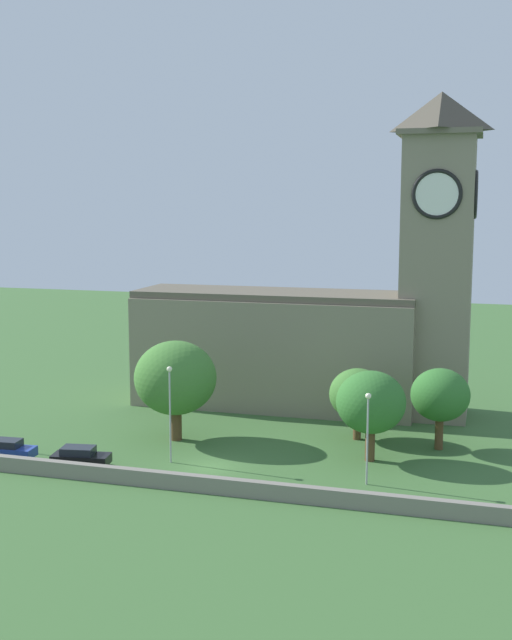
{
  "coord_description": "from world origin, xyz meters",
  "views": [
    {
      "loc": [
        21.16,
        -58.13,
        20.69
      ],
      "look_at": [
        1.49,
        7.94,
        10.73
      ],
      "focal_mm": 45.65,
      "sensor_mm": 36.0,
      "label": 1
    }
  ],
  "objects_px": {
    "tree_riverside_west": "(175,378)",
    "tree_churchyard": "(358,394)",
    "car_blue": "(8,449)",
    "streetlamp_central": "(368,424)",
    "tree_riverside_east": "(440,395)",
    "church": "(323,321)",
    "tree_by_tower": "(371,403)",
    "streetlamp_west_mid": "(170,400)",
    "car_black": "(80,457)"
  },
  "relations": [
    {
      "from": "tree_by_tower",
      "to": "tree_riverside_east",
      "type": "bearing_deg",
      "value": 42.95
    },
    {
      "from": "car_black",
      "to": "tree_riverside_west",
      "type": "distance_m",
      "value": 11.19
    },
    {
      "from": "church",
      "to": "streetlamp_central",
      "type": "distance_m",
      "value": 23.15
    },
    {
      "from": "streetlamp_west_mid",
      "to": "tree_riverside_west",
      "type": "xyz_separation_m",
      "value": [
        -1.98,
        6.02,
        0.38
      ]
    },
    {
      "from": "car_black",
      "to": "tree_riverside_west",
      "type": "bearing_deg",
      "value": 64.28
    },
    {
      "from": "tree_by_tower",
      "to": "tree_churchyard",
      "type": "distance_m",
      "value": 6.08
    },
    {
      "from": "tree_riverside_east",
      "to": "car_blue",
      "type": "bearing_deg",
      "value": -158.89
    },
    {
      "from": "church",
      "to": "tree_by_tower",
      "type": "bearing_deg",
      "value": -65.24
    },
    {
      "from": "streetlamp_central",
      "to": "streetlamp_west_mid",
      "type": "bearing_deg",
      "value": 177.68
    },
    {
      "from": "tree_riverside_west",
      "to": "tree_churchyard",
      "type": "bearing_deg",
      "value": 17.17
    },
    {
      "from": "streetlamp_central",
      "to": "tree_riverside_east",
      "type": "height_order",
      "value": "tree_riverside_east"
    },
    {
      "from": "streetlamp_central",
      "to": "church",
      "type": "bearing_deg",
      "value": 110.21
    },
    {
      "from": "car_black",
      "to": "tree_by_tower",
      "type": "distance_m",
      "value": 23.48
    },
    {
      "from": "church",
      "to": "streetlamp_central",
      "type": "bearing_deg",
      "value": -69.79
    },
    {
      "from": "streetlamp_west_mid",
      "to": "car_black",
      "type": "bearing_deg",
      "value": -153.89
    },
    {
      "from": "tree_churchyard",
      "to": "streetlamp_central",
      "type": "bearing_deg",
      "value": -76.95
    },
    {
      "from": "tree_by_tower",
      "to": "tree_churchyard",
      "type": "bearing_deg",
      "value": 109.39
    },
    {
      "from": "tree_riverside_east",
      "to": "tree_churchyard",
      "type": "xyz_separation_m",
      "value": [
        -7.13,
        0.92,
        -0.62
      ]
    },
    {
      "from": "car_blue",
      "to": "streetlamp_central",
      "type": "height_order",
      "value": "streetlamp_central"
    },
    {
      "from": "car_black",
      "to": "church",
      "type": "bearing_deg",
      "value": 58.81
    },
    {
      "from": "tree_riverside_east",
      "to": "tree_churchyard",
      "type": "distance_m",
      "value": 7.21
    },
    {
      "from": "church",
      "to": "streetlamp_west_mid",
      "type": "height_order",
      "value": "church"
    },
    {
      "from": "streetlamp_central",
      "to": "tree_by_tower",
      "type": "xyz_separation_m",
      "value": [
        -0.63,
        5.67,
        0.19
      ]
    },
    {
      "from": "car_black",
      "to": "tree_churchyard",
      "type": "bearing_deg",
      "value": 35.19
    },
    {
      "from": "car_blue",
      "to": "tree_riverside_west",
      "type": "relative_size",
      "value": 0.51
    },
    {
      "from": "car_black",
      "to": "tree_riverside_west",
      "type": "height_order",
      "value": "tree_riverside_west"
    },
    {
      "from": "streetlamp_central",
      "to": "tree_churchyard",
      "type": "relative_size",
      "value": 1.09
    },
    {
      "from": "car_black",
      "to": "tree_churchyard",
      "type": "relative_size",
      "value": 0.75
    },
    {
      "from": "car_blue",
      "to": "tree_riverside_west",
      "type": "xyz_separation_m",
      "value": [
        11.0,
        9.1,
        4.71
      ]
    },
    {
      "from": "car_blue",
      "to": "car_black",
      "type": "bearing_deg",
      "value": -0.4
    },
    {
      "from": "streetlamp_west_mid",
      "to": "tree_riverside_east",
      "type": "xyz_separation_m",
      "value": [
        20.39,
        9.8,
        -0.49
      ]
    },
    {
      "from": "car_blue",
      "to": "tree_churchyard",
      "type": "xyz_separation_m",
      "value": [
        26.24,
        13.81,
        3.22
      ]
    },
    {
      "from": "car_blue",
      "to": "car_black",
      "type": "relative_size",
      "value": 0.94
    },
    {
      "from": "car_blue",
      "to": "tree_by_tower",
      "type": "height_order",
      "value": "tree_by_tower"
    },
    {
      "from": "tree_riverside_east",
      "to": "tree_churchyard",
      "type": "bearing_deg",
      "value": 172.61
    },
    {
      "from": "car_blue",
      "to": "tree_riverside_east",
      "type": "height_order",
      "value": "tree_riverside_east"
    },
    {
      "from": "car_black",
      "to": "tree_riverside_west",
      "type": "xyz_separation_m",
      "value": [
        4.41,
        9.15,
        4.71
      ]
    },
    {
      "from": "tree_churchyard",
      "to": "tree_by_tower",
      "type": "bearing_deg",
      "value": -70.61
    },
    {
      "from": "church",
      "to": "streetlamp_central",
      "type": "relative_size",
      "value": 4.9
    },
    {
      "from": "streetlamp_central",
      "to": "tree_by_tower",
      "type": "bearing_deg",
      "value": 96.35
    },
    {
      "from": "tree_by_tower",
      "to": "tree_churchyard",
      "type": "xyz_separation_m",
      "value": [
        -2.0,
        5.69,
        -0.77
      ]
    },
    {
      "from": "tree_riverside_west",
      "to": "tree_churchyard",
      "type": "xyz_separation_m",
      "value": [
        15.24,
        4.71,
        -1.49
      ]
    },
    {
      "from": "streetlamp_west_mid",
      "to": "tree_by_tower",
      "type": "xyz_separation_m",
      "value": [
        15.26,
        5.03,
        -0.34
      ]
    },
    {
      "from": "church",
      "to": "car_blue",
      "type": "height_order",
      "value": "church"
    },
    {
      "from": "streetlamp_west_mid",
      "to": "church",
      "type": "bearing_deg",
      "value": 68.77
    },
    {
      "from": "car_black",
      "to": "streetlamp_central",
      "type": "bearing_deg",
      "value": 6.37
    },
    {
      "from": "streetlamp_west_mid",
      "to": "tree_churchyard",
      "type": "bearing_deg",
      "value": 38.96
    },
    {
      "from": "tree_riverside_east",
      "to": "tree_churchyard",
      "type": "relative_size",
      "value": 1.1
    },
    {
      "from": "tree_riverside_east",
      "to": "church",
      "type": "bearing_deg",
      "value": 138.56
    },
    {
      "from": "car_blue",
      "to": "tree_riverside_east",
      "type": "distance_m",
      "value": 35.98
    }
  ]
}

